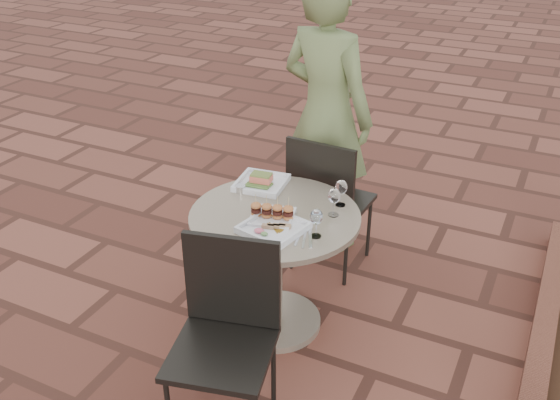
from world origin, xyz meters
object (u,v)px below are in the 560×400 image
at_px(diner, 326,115).
at_px(plate_salmon, 261,182).
at_px(cafe_table, 275,253).
at_px(chair_far, 326,195).
at_px(chair_near, 227,322).
at_px(plate_sliders, 272,214).
at_px(plate_tuna, 273,227).

distance_m(diner, plate_salmon, 0.76).
distance_m(cafe_table, chair_far, 0.64).
bearing_deg(plate_salmon, chair_far, 55.85).
height_order(cafe_table, plate_salmon, plate_salmon).
xyz_separation_m(cafe_table, diner, (-0.12, 0.99, 0.43)).
bearing_deg(cafe_table, chair_far, 86.32).
distance_m(chair_far, chair_near, 1.31).
bearing_deg(plate_salmon, plate_sliders, -54.33).
distance_m(cafe_table, chair_near, 0.69).
bearing_deg(diner, plate_sliders, 111.64).
distance_m(chair_far, plate_salmon, 0.50).
bearing_deg(chair_near, cafe_table, 84.59).
xyz_separation_m(chair_near, plate_tuna, (-0.03, 0.52, 0.20)).
xyz_separation_m(plate_salmon, plate_tuna, (0.28, -0.41, -0.00)).
xyz_separation_m(diner, plate_tuna, (0.19, -1.14, -0.17)).
relative_size(chair_near, plate_salmon, 3.13).
bearing_deg(plate_sliders, chair_near, -82.51).
height_order(diner, plate_salmon, diner).
height_order(chair_far, diner, diner).
distance_m(diner, plate_tuna, 1.17).
height_order(chair_far, plate_tuna, chair_far).
distance_m(diner, plate_sliders, 1.07).
bearing_deg(chair_near, plate_sliders, 84.11).
bearing_deg(diner, chair_near, 111.70).
distance_m(chair_far, plate_tuna, 0.81).
bearing_deg(plate_sliders, plate_salmon, 125.67).
relative_size(chair_near, plate_sliders, 3.54).
relative_size(cafe_table, plate_sliders, 3.43).
distance_m(chair_near, plate_sliders, 0.66).
height_order(chair_near, plate_sliders, chair_near).
distance_m(chair_far, diner, 0.54).
relative_size(chair_far, plate_sliders, 3.54).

